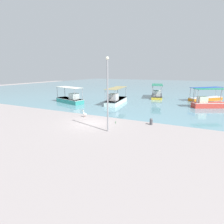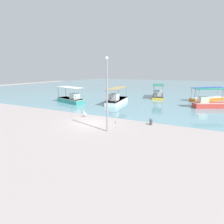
{
  "view_description": "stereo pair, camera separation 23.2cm",
  "coord_description": "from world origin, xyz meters",
  "px_view_note": "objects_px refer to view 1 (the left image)",
  "views": [
    {
      "loc": [
        9.68,
        -15.06,
        5.42
      ],
      "look_at": [
        1.31,
        2.52,
        0.8
      ],
      "focal_mm": 28.0,
      "sensor_mm": 36.0,
      "label": 1
    },
    {
      "loc": [
        9.89,
        -14.96,
        5.42
      ],
      "look_at": [
        1.31,
        2.52,
        0.8
      ],
      "focal_mm": 28.0,
      "sensor_mm": 36.0,
      "label": 2
    }
  ],
  "objects_px": {
    "fishing_boat_outer": "(116,100)",
    "fishing_boat_far_right": "(157,95)",
    "lamp_post": "(108,92)",
    "glass_bottle": "(116,122)",
    "pelican": "(85,114)",
    "mooring_bollard": "(151,121)",
    "fishing_boat_near_right": "(208,103)",
    "fishing_boat_near_left": "(206,98)",
    "fishing_boat_far_left": "(70,99)"
  },
  "relations": [
    {
      "from": "lamp_post",
      "to": "glass_bottle",
      "type": "height_order",
      "value": "lamp_post"
    },
    {
      "from": "fishing_boat_near_right",
      "to": "mooring_bollard",
      "type": "height_order",
      "value": "fishing_boat_near_right"
    },
    {
      "from": "fishing_boat_outer",
      "to": "lamp_post",
      "type": "distance_m",
      "value": 13.9
    },
    {
      "from": "fishing_boat_outer",
      "to": "fishing_boat_near_left",
      "type": "relative_size",
      "value": 1.16
    },
    {
      "from": "fishing_boat_near_left",
      "to": "glass_bottle",
      "type": "relative_size",
      "value": 21.9
    },
    {
      "from": "fishing_boat_far_right",
      "to": "glass_bottle",
      "type": "xyz_separation_m",
      "value": [
        -0.29,
        -19.65,
        -0.52
      ]
    },
    {
      "from": "pelican",
      "to": "lamp_post",
      "type": "relative_size",
      "value": 0.12
    },
    {
      "from": "mooring_bollard",
      "to": "fishing_boat_near_right",
      "type": "bearing_deg",
      "value": 65.08
    },
    {
      "from": "fishing_boat_far_right",
      "to": "pelican",
      "type": "distance_m",
      "value": 19.49
    },
    {
      "from": "glass_bottle",
      "to": "pelican",
      "type": "bearing_deg",
      "value": 170.46
    },
    {
      "from": "fishing_boat_far_right",
      "to": "lamp_post",
      "type": "xyz_separation_m",
      "value": [
        0.08,
        -22.23,
        3.02
      ]
    },
    {
      "from": "lamp_post",
      "to": "fishing_boat_outer",
      "type": "bearing_deg",
      "value": 111.06
    },
    {
      "from": "fishing_boat_near_right",
      "to": "glass_bottle",
      "type": "height_order",
      "value": "fishing_boat_near_right"
    },
    {
      "from": "fishing_boat_far_left",
      "to": "pelican",
      "type": "distance_m",
      "value": 10.12
    },
    {
      "from": "fishing_boat_near_right",
      "to": "glass_bottle",
      "type": "relative_size",
      "value": 18.31
    },
    {
      "from": "pelican",
      "to": "mooring_bollard",
      "type": "bearing_deg",
      "value": 2.89
    },
    {
      "from": "pelican",
      "to": "lamp_post",
      "type": "height_order",
      "value": "lamp_post"
    },
    {
      "from": "pelican",
      "to": "glass_bottle",
      "type": "relative_size",
      "value": 2.98
    },
    {
      "from": "fishing_boat_far_left",
      "to": "fishing_boat_far_right",
      "type": "distance_m",
      "value": 17.22
    },
    {
      "from": "fishing_boat_far_left",
      "to": "mooring_bollard",
      "type": "bearing_deg",
      "value": -22.49
    },
    {
      "from": "fishing_boat_outer",
      "to": "fishing_boat_near_left",
      "type": "bearing_deg",
      "value": 37.01
    },
    {
      "from": "fishing_boat_far_right",
      "to": "mooring_bollard",
      "type": "bearing_deg",
      "value": -80.2
    },
    {
      "from": "fishing_boat_outer",
      "to": "fishing_boat_far_left",
      "type": "distance_m",
      "value": 7.85
    },
    {
      "from": "fishing_boat_near_right",
      "to": "fishing_boat_near_left",
      "type": "xyz_separation_m",
      "value": [
        -0.0,
        7.05,
        -0.17
      ]
    },
    {
      "from": "fishing_boat_far_right",
      "to": "lamp_post",
      "type": "bearing_deg",
      "value": -89.8
    },
    {
      "from": "mooring_bollard",
      "to": "glass_bottle",
      "type": "xyz_separation_m",
      "value": [
        -3.48,
        -1.14,
        -0.26
      ]
    },
    {
      "from": "fishing_boat_outer",
      "to": "lamp_post",
      "type": "height_order",
      "value": "lamp_post"
    },
    {
      "from": "fishing_boat_far_left",
      "to": "glass_bottle",
      "type": "xyz_separation_m",
      "value": [
        11.93,
        -7.52,
        -0.56
      ]
    },
    {
      "from": "pelican",
      "to": "mooring_bollard",
      "type": "height_order",
      "value": "pelican"
    },
    {
      "from": "pelican",
      "to": "fishing_boat_far_right",
      "type": "bearing_deg",
      "value": 76.03
    },
    {
      "from": "lamp_post",
      "to": "mooring_bollard",
      "type": "relative_size",
      "value": 9.48
    },
    {
      "from": "lamp_post",
      "to": "mooring_bollard",
      "type": "distance_m",
      "value": 5.86
    },
    {
      "from": "fishing_boat_far_left",
      "to": "fishing_boat_near_left",
      "type": "bearing_deg",
      "value": 31.41
    },
    {
      "from": "fishing_boat_far_right",
      "to": "glass_bottle",
      "type": "distance_m",
      "value": 19.66
    },
    {
      "from": "glass_bottle",
      "to": "fishing_boat_outer",
      "type": "bearing_deg",
      "value": 114.08
    },
    {
      "from": "lamp_post",
      "to": "glass_bottle",
      "type": "relative_size",
      "value": 24.34
    },
    {
      "from": "fishing_boat_outer",
      "to": "fishing_boat_far_right",
      "type": "height_order",
      "value": "fishing_boat_far_right"
    },
    {
      "from": "fishing_boat_outer",
      "to": "fishing_boat_far_left",
      "type": "bearing_deg",
      "value": -160.88
    },
    {
      "from": "fishing_boat_far_left",
      "to": "fishing_boat_far_right",
      "type": "xyz_separation_m",
      "value": [
        12.22,
        12.13,
        -0.03
      ]
    },
    {
      "from": "fishing_boat_far_right",
      "to": "mooring_bollard",
      "type": "relative_size",
      "value": 9.37
    },
    {
      "from": "fishing_boat_far_left",
      "to": "pelican",
      "type": "bearing_deg",
      "value": -42.07
    },
    {
      "from": "fishing_boat_near_right",
      "to": "mooring_bollard",
      "type": "xyz_separation_m",
      "value": [
        -5.67,
        -12.2,
        -0.3
      ]
    },
    {
      "from": "pelican",
      "to": "lamp_post",
      "type": "xyz_separation_m",
      "value": [
        4.78,
        -3.32,
        3.28
      ]
    },
    {
      "from": "mooring_bollard",
      "to": "lamp_post",
      "type": "bearing_deg",
      "value": -130.0
    },
    {
      "from": "pelican",
      "to": "glass_bottle",
      "type": "height_order",
      "value": "pelican"
    },
    {
      "from": "fishing_boat_outer",
      "to": "glass_bottle",
      "type": "relative_size",
      "value": 25.34
    },
    {
      "from": "fishing_boat_near_right",
      "to": "pelican",
      "type": "relative_size",
      "value": 6.13
    },
    {
      "from": "fishing_boat_near_left",
      "to": "glass_bottle",
      "type": "bearing_deg",
      "value": -114.16
    },
    {
      "from": "mooring_bollard",
      "to": "pelican",
      "type": "bearing_deg",
      "value": -177.11
    },
    {
      "from": "fishing_boat_near_left",
      "to": "pelican",
      "type": "distance_m",
      "value": 23.88
    }
  ]
}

